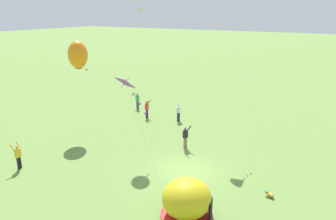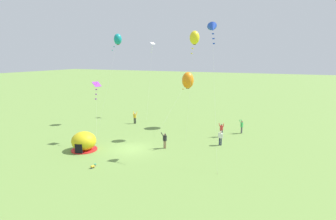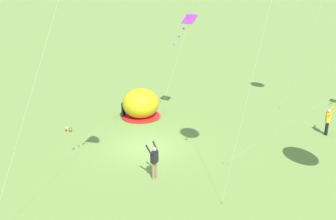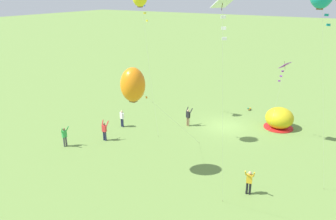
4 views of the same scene
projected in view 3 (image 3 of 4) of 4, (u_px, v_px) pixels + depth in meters
name	position (u px, v px, depth m)	size (l,w,h in m)	color
ground_plane	(147.00, 147.00, 23.40)	(300.00, 300.00, 0.00)	olive
popup_tent	(141.00, 104.00, 27.95)	(2.81, 2.81, 2.10)	gold
toddler_crawling	(69.00, 129.00, 25.68)	(0.37, 0.55, 0.32)	gold
person_near_tent	(328.00, 120.00, 24.89)	(0.68, 0.55, 1.89)	black
person_arms_raised	(154.00, 160.00, 19.59)	(0.70, 0.57, 1.89)	#8C7251
kite_purple	(187.00, 24.00, 25.46)	(1.48, 2.42, 7.30)	silver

